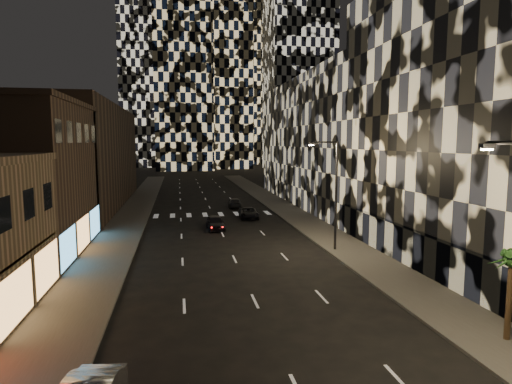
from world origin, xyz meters
name	(u,v)px	position (x,y,z in m)	size (l,w,h in m)	color
sidewalk_left	(131,216)	(-10.00, 50.00, 0.07)	(4.00, 120.00, 0.15)	#47443F
sidewalk_right	(290,211)	(10.00, 50.00, 0.07)	(4.00, 120.00, 0.15)	#47443F
curb_left	(148,216)	(-7.90, 50.00, 0.07)	(0.20, 120.00, 0.15)	#4C4C47
curb_right	(274,212)	(7.90, 50.00, 0.07)	(0.20, 120.00, 0.15)	#4C4C47
retail_brown	(15,181)	(-17.00, 33.50, 6.00)	(10.00, 15.00, 12.00)	#4A362A
retail_filler_left	(85,157)	(-17.00, 60.00, 7.00)	(10.00, 40.00, 14.00)	#4A362A
midrise_base	(411,247)	(12.30, 24.50, 1.50)	(0.60, 25.00, 3.00)	#383838
midrise_filler_right	(344,142)	(20.00, 57.00, 9.00)	(16.00, 40.00, 18.00)	#232326
tower_right_mid	(299,14)	(35.00, 135.00, 50.00)	(20.00, 20.00, 100.00)	black
tower_left_back	(153,3)	(-12.00, 165.00, 60.00)	(24.00, 24.00, 120.00)	black
tower_center_low	(182,20)	(-2.00, 140.00, 47.50)	(18.00, 18.00, 95.00)	black
streetlight_far	(333,187)	(8.35, 30.00, 5.35)	(2.55, 0.25, 9.00)	black
car_dark_midlane	(215,223)	(-0.50, 40.59, 0.72)	(1.71, 4.25, 1.45)	black
car_dark_oncoming	(235,203)	(3.50, 55.39, 0.63)	(1.75, 4.32, 1.25)	black
car_dark_rightlane	(249,213)	(4.00, 46.46, 0.64)	(2.12, 4.59, 1.28)	black
palm_tree	(512,266)	(10.41, 13.00, 3.57)	(2.11, 2.10, 4.15)	#47331E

